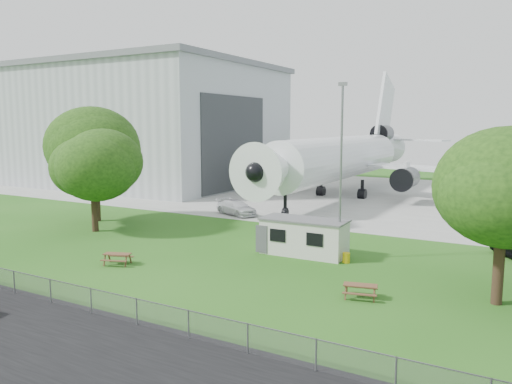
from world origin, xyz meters
The scene contains 14 objects.
ground centered at (0.00, 0.00, 0.00)m, with size 160.00×160.00×0.00m, color #3C7626.
asphalt_strip centered at (0.00, -13.00, 0.01)m, with size 120.00×8.00×0.02m, color black.
concrete_apron centered at (0.00, 38.00, 0.01)m, with size 120.00×46.00×0.03m, color #B7B7B2.
hangar centered at (-37.97, 36.00, 9.41)m, with size 43.00×31.00×18.55m.
airliner centered at (-2.00, 35.86, 5.27)m, with size 46.36×47.73×17.69m.
site_cabin centered at (5.60, 6.08, 1.31)m, with size 6.78×2.85×2.62m.
picnic_west centered at (-4.25, -2.45, 0.00)m, with size 1.80×1.50×0.76m, color brown, non-canonical shape.
picnic_east centered at (11.96, -0.82, 0.00)m, with size 1.80×1.50×0.76m, color brown, non-canonical shape.
fence centered at (0.00, -9.50, 0.00)m, with size 58.00×0.04×1.30m, color gray.
lamp_mast centered at (8.20, 6.20, 6.00)m, with size 0.16×0.16×12.00m, color slate.
tree_west_big centered at (-17.13, 7.92, 6.89)m, with size 9.60×9.60×11.70m.
tree_west_small centered at (-13.65, 4.36, 5.75)m, with size 7.68×7.68×9.60m.
tree_east_front centered at (18.45, 1.83, 5.66)m, with size 7.98×7.98×9.66m.
car_apron_van centered at (-7.05, 17.31, 0.76)m, with size 2.12×5.21×1.51m, color white.
Camera 1 is at (19.78, -26.19, 9.30)m, focal length 35.00 mm.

